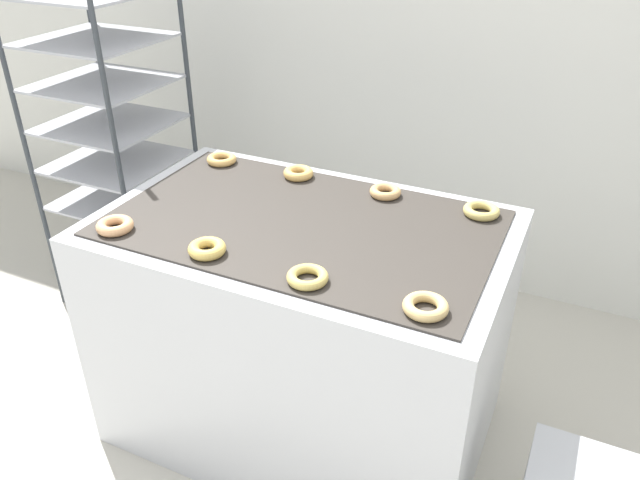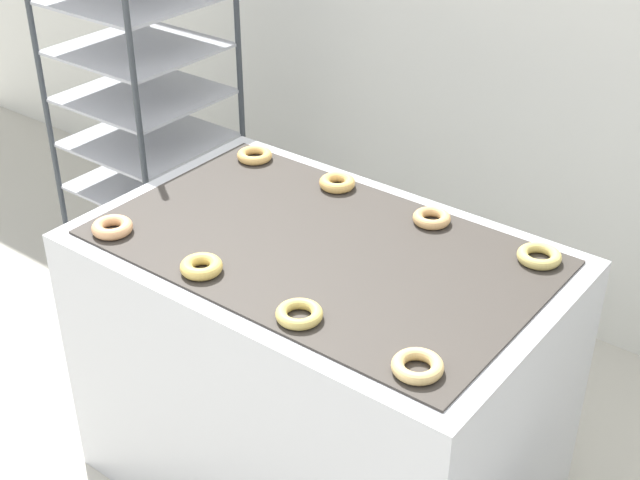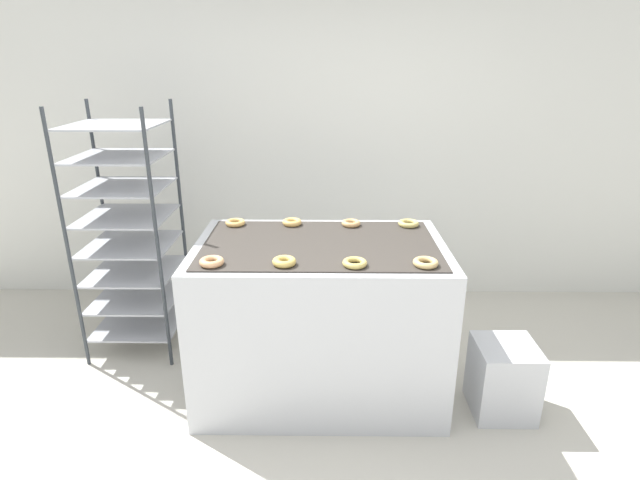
% 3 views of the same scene
% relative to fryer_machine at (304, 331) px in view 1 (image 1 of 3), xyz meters
% --- Properties ---
extents(wall_back, '(8.00, 0.05, 2.80)m').
position_rel_fryer_machine_xyz_m(wall_back, '(-0.00, 1.41, 0.91)').
color(wall_back, silver).
rests_on(wall_back, ground_plane).
extents(fryer_machine, '(1.46, 0.93, 0.98)m').
position_rel_fryer_machine_xyz_m(fryer_machine, '(0.00, 0.00, 0.00)').
color(fryer_machine, silver).
rests_on(fryer_machine, ground_plane).
extents(baking_rack_cart, '(0.60, 0.59, 1.73)m').
position_rel_fryer_machine_xyz_m(baking_rack_cart, '(-1.31, 0.50, 0.39)').
color(baking_rack_cart, '#33383D').
rests_on(baking_rack_cart, ground_plane).
extents(donut_near_left, '(0.13, 0.13, 0.04)m').
position_rel_fryer_machine_xyz_m(donut_near_left, '(-0.56, -0.33, 0.51)').
color(donut_near_left, '#E7A871').
rests_on(donut_near_left, fryer_machine).
extents(donut_near_midleft, '(0.12, 0.12, 0.04)m').
position_rel_fryer_machine_xyz_m(donut_near_midleft, '(-0.18, -0.32, 0.51)').
color(donut_near_midleft, '#E0BB5A').
rests_on(donut_near_midleft, fryer_machine).
extents(donut_near_midright, '(0.13, 0.13, 0.03)m').
position_rel_fryer_machine_xyz_m(donut_near_midright, '(0.18, -0.33, 0.51)').
color(donut_near_midright, '#D4B95F').
rests_on(donut_near_midright, fryer_machine).
extents(donut_near_right, '(0.13, 0.13, 0.03)m').
position_rel_fryer_machine_xyz_m(donut_near_right, '(0.55, -0.32, 0.51)').
color(donut_near_right, '#DCB66F').
rests_on(donut_near_right, fryer_machine).
extents(donut_far_left, '(0.13, 0.13, 0.03)m').
position_rel_fryer_machine_xyz_m(donut_far_left, '(-0.55, 0.33, 0.51)').
color(donut_far_left, '#E6B160').
rests_on(donut_far_left, fryer_machine).
extents(donut_far_midleft, '(0.12, 0.12, 0.04)m').
position_rel_fryer_machine_xyz_m(donut_far_midleft, '(-0.18, 0.34, 0.51)').
color(donut_far_midleft, '#E6B25F').
rests_on(donut_far_midleft, fryer_machine).
extents(donut_far_midright, '(0.12, 0.12, 0.03)m').
position_rel_fryer_machine_xyz_m(donut_far_midright, '(0.19, 0.32, 0.51)').
color(donut_far_midright, tan).
rests_on(donut_far_midright, fryer_machine).
extents(donut_far_right, '(0.13, 0.13, 0.03)m').
position_rel_fryer_machine_xyz_m(donut_far_right, '(0.56, 0.32, 0.51)').
color(donut_far_right, '#D3BB66').
rests_on(donut_far_right, fryer_machine).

